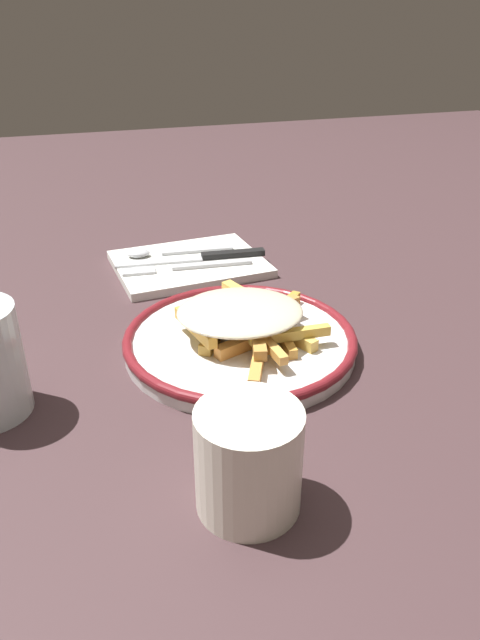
{
  "coord_description": "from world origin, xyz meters",
  "views": [
    {
      "loc": [
        -0.51,
        0.16,
        0.32
      ],
      "look_at": [
        0.0,
        0.0,
        0.04
      ],
      "focal_mm": 32.97,
      "sensor_mm": 36.0,
      "label": 1
    }
  ],
  "objects_px": {
    "plate": "(240,340)",
    "spoon": "(162,252)",
    "napkin": "(191,264)",
    "coffee_mug": "(248,458)",
    "fries_heap": "(247,318)",
    "fork": "(187,267)",
    "knife": "(204,257)"
  },
  "relations": [
    {
      "from": "plate",
      "to": "napkin",
      "type": "relative_size",
      "value": 1.24
    },
    {
      "from": "spoon",
      "to": "plate",
      "type": "bearing_deg",
      "value": -173.13
    },
    {
      "from": "knife",
      "to": "spoon",
      "type": "relative_size",
      "value": 1.38
    },
    {
      "from": "plate",
      "to": "spoon",
      "type": "bearing_deg",
      "value": 6.87
    },
    {
      "from": "fries_heap",
      "to": "coffee_mug",
      "type": "relative_size",
      "value": 1.86
    },
    {
      "from": "napkin",
      "to": "coffee_mug",
      "type": "height_order",
      "value": "coffee_mug"
    },
    {
      "from": "fork",
      "to": "fries_heap",
      "type": "bearing_deg",
      "value": -175.57
    },
    {
      "from": "fries_heap",
      "to": "knife",
      "type": "distance_m",
      "value": 0.24
    },
    {
      "from": "fries_heap",
      "to": "napkin",
      "type": "distance_m",
      "value": 0.24
    },
    {
      "from": "plate",
      "to": "spoon",
      "type": "height_order",
      "value": "same"
    },
    {
      "from": "fries_heap",
      "to": "plate",
      "type": "bearing_deg",
      "value": 66.14
    },
    {
      "from": "fork",
      "to": "knife",
      "type": "height_order",
      "value": "knife"
    },
    {
      "from": "napkin",
      "to": "fork",
      "type": "height_order",
      "value": "fork"
    },
    {
      "from": "fries_heap",
      "to": "spoon",
      "type": "xyz_separation_m",
      "value": [
        0.27,
        0.04,
        -0.02
      ]
    },
    {
      "from": "fries_heap",
      "to": "fork",
      "type": "xyz_separation_m",
      "value": [
        0.21,
        0.02,
        -0.02
      ]
    },
    {
      "from": "fries_heap",
      "to": "spoon",
      "type": "distance_m",
      "value": 0.27
    },
    {
      "from": "napkin",
      "to": "coffee_mug",
      "type": "relative_size",
      "value": 1.93
    },
    {
      "from": "fries_heap",
      "to": "spoon",
      "type": "height_order",
      "value": "fries_heap"
    },
    {
      "from": "fork",
      "to": "knife",
      "type": "xyz_separation_m",
      "value": [
        0.03,
        -0.03,
        0.0
      ]
    },
    {
      "from": "fries_heap",
      "to": "napkin",
      "type": "bearing_deg",
      "value": 0.99
    },
    {
      "from": "plate",
      "to": "coffee_mug",
      "type": "height_order",
      "value": "coffee_mug"
    },
    {
      "from": "plate",
      "to": "coffee_mug",
      "type": "bearing_deg",
      "value": 163.68
    },
    {
      "from": "plate",
      "to": "knife",
      "type": "height_order",
      "value": "plate"
    },
    {
      "from": "fries_heap",
      "to": "napkin",
      "type": "height_order",
      "value": "fries_heap"
    },
    {
      "from": "napkin",
      "to": "knife",
      "type": "height_order",
      "value": "knife"
    },
    {
      "from": "napkin",
      "to": "knife",
      "type": "bearing_deg",
      "value": -95.59
    },
    {
      "from": "coffee_mug",
      "to": "napkin",
      "type": "bearing_deg",
      "value": -8.27
    },
    {
      "from": "napkin",
      "to": "coffee_mug",
      "type": "distance_m",
      "value": 0.45
    },
    {
      "from": "plate",
      "to": "fork",
      "type": "bearing_deg",
      "value": 2.57
    },
    {
      "from": "coffee_mug",
      "to": "spoon",
      "type": "bearing_deg",
      "value": -3.58
    },
    {
      "from": "fries_heap",
      "to": "knife",
      "type": "relative_size",
      "value": 0.92
    },
    {
      "from": "napkin",
      "to": "coffee_mug",
      "type": "bearing_deg",
      "value": 171.73
    }
  ]
}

